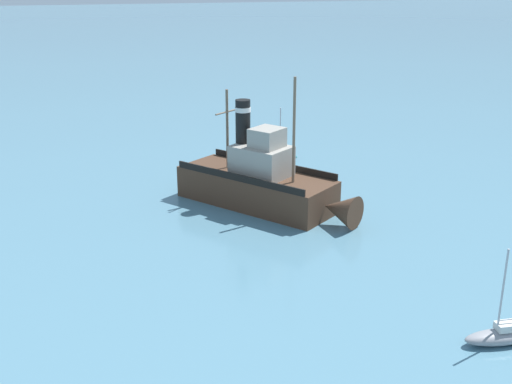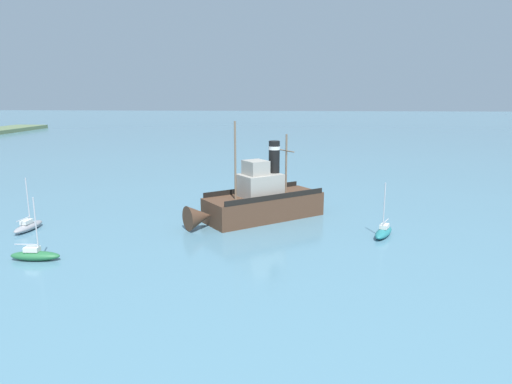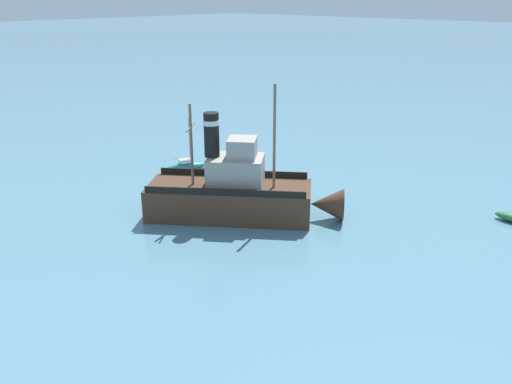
{
  "view_description": "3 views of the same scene",
  "coord_description": "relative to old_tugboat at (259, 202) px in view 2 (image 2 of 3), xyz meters",
  "views": [
    {
      "loc": [
        13.1,
        42.85,
        16.76
      ],
      "look_at": [
        1.38,
        2.77,
        2.21
      ],
      "focal_mm": 45.0,
      "sensor_mm": 36.0,
      "label": 1
    },
    {
      "loc": [
        -44.3,
        -3.19,
        12.37
      ],
      "look_at": [
        -0.84,
        0.06,
        2.98
      ],
      "focal_mm": 32.0,
      "sensor_mm": 36.0,
      "label": 2
    },
    {
      "loc": [
        26.59,
        26.24,
        15.75
      ],
      "look_at": [
        1.11,
        2.71,
        2.94
      ],
      "focal_mm": 38.0,
      "sensor_mm": 36.0,
      "label": 3
    }
  ],
  "objects": [
    {
      "name": "old_tugboat",
      "position": [
        0.0,
        0.0,
        0.0
      ],
      "size": [
        11.32,
        13.56,
        9.9
      ],
      "color": "#4C3323",
      "rests_on": "ground"
    },
    {
      "name": "sailboat_grey",
      "position": [
        -5.47,
        21.02,
        -1.4
      ],
      "size": [
        3.89,
        1.45,
        4.9
      ],
      "color": "gray",
      "rests_on": "ground"
    },
    {
      "name": "sailboat_green",
      "position": [
        -12.86,
        16.17,
        -1.4
      ],
      "size": [
        1.24,
        3.84,
        4.9
      ],
      "color": "#286B3D",
      "rests_on": "ground"
    },
    {
      "name": "sailboat_teal",
      "position": [
        -4.82,
        -11.41,
        -1.4
      ],
      "size": [
        3.9,
        2.64,
        4.9
      ],
      "color": "#23757A",
      "rests_on": "ground"
    },
    {
      "name": "ground_plane",
      "position": [
        -0.01,
        0.18,
        -1.83
      ],
      "size": [
        600.0,
        600.0,
        0.0
      ],
      "primitive_type": "plane",
      "color": "teal"
    }
  ]
}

